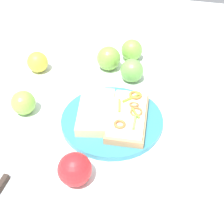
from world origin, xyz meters
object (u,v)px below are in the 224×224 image
object	(u,v)px
apple_0	(132,71)
apple_4	(23,103)
sandwich	(129,115)
apple_1	(38,62)
knife	(5,179)
apple_2	(132,50)
apple_3	(109,58)
drinking_glass	(202,203)
plate	(112,120)
bread_slice_side	(96,112)
apple_5	(75,169)

from	to	relation	value
apple_0	apple_4	bearing A→B (deg)	-138.13
sandwich	apple_4	world-z (taller)	apple_4
apple_0	apple_1	distance (m)	0.32
knife	apple_2	bearing A→B (deg)	-16.38
apple_0	apple_2	xyz separation A→B (m)	(-0.03, 0.13, 0.00)
apple_3	drinking_glass	xyz separation A→B (m)	(0.32, -0.48, 0.01)
sandwich	plate	bearing A→B (deg)	-89.24
bread_slice_side	apple_4	world-z (taller)	apple_4
bread_slice_side	knife	size ratio (longest dim) A/B	1.44
bread_slice_side	plate	bearing A→B (deg)	82.71
apple_1	apple_3	xyz separation A→B (m)	(0.23, 0.08, 0.01)
bread_slice_side	knife	world-z (taller)	bread_slice_side
apple_0	apple_3	xyz separation A→B (m)	(-0.09, 0.05, 0.00)
apple_1	apple_5	xyz separation A→B (m)	(0.28, -0.38, 0.00)
apple_5	knife	world-z (taller)	apple_5
apple_5	drinking_glass	xyz separation A→B (m)	(0.26, -0.02, 0.02)
apple_5	bread_slice_side	bearing A→B (deg)	94.45
plate	sandwich	size ratio (longest dim) A/B	1.40
apple_0	apple_5	world-z (taller)	same
sandwich	apple_2	xyz separation A→B (m)	(-0.06, 0.33, 0.01)
plate	bread_slice_side	world-z (taller)	bread_slice_side
plate	apple_2	distance (m)	0.34
drinking_glass	apple_2	bearing A→B (deg)	114.34
knife	bread_slice_side	bearing A→B (deg)	-30.01
sandwich	apple_1	xyz separation A→B (m)	(-0.35, 0.17, 0.00)
sandwich	apple_3	world-z (taller)	apple_3
apple_2	apple_4	distance (m)	0.43
plate	drinking_glass	bearing A→B (deg)	-43.53
sandwich	bread_slice_side	world-z (taller)	sandwich
plate	apple_4	bearing A→B (deg)	-174.18
apple_5	drinking_glass	bearing A→B (deg)	-4.54
apple_2	apple_4	bearing A→B (deg)	-122.70
drinking_glass	bread_slice_side	bearing A→B (deg)	141.90
plate	bread_slice_side	bearing A→B (deg)	-174.49
plate	apple_3	world-z (taller)	apple_3
apple_3	apple_5	world-z (taller)	apple_3
bread_slice_side	knife	xyz separation A→B (m)	(-0.14, -0.24, -0.02)
sandwich	apple_0	world-z (taller)	apple_0
plate	apple_1	size ratio (longest dim) A/B	3.97
plate	apple_1	bearing A→B (deg)	149.86
sandwich	apple_2	world-z (taller)	apple_2
sandwich	apple_1	distance (m)	0.39
knife	drinking_glass	bearing A→B (deg)	-87.55
apple_4	plate	bearing A→B (deg)	5.82
apple_0	knife	distance (m)	0.50
apple_0	apple_5	bearing A→B (deg)	-95.43
apple_2	knife	world-z (taller)	apple_2
apple_4	apple_3	bearing A→B (deg)	59.01
apple_0	apple_2	size ratio (longest dim) A/B	0.98
apple_1	apple_0	bearing A→B (deg)	5.09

